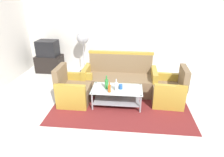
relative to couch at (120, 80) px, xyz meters
The scene contains 14 objects.
ground_plane 1.45m from the couch, 85.61° to the right, with size 14.00×14.00×0.00m, color silver.
wall_back 2.02m from the couch, 86.23° to the left, with size 6.52×0.19×2.80m.
rug 0.68m from the couch, 83.18° to the right, with size 2.98×2.00×0.01m, color maroon.
couch is the anchor object (origin of this frame).
armchair_left 1.20m from the couch, 147.04° to the right, with size 0.71×0.77×0.85m.
armchair_right 1.24m from the couch, 21.84° to the right, with size 0.73×0.79×0.85m.
coffee_table 0.70m from the couch, 91.04° to the right, with size 1.10×0.60×0.40m.
bottle_green 0.77m from the couch, 108.95° to the right, with size 0.08×0.08×0.30m.
bottle_orange 0.90m from the couch, 100.45° to the right, with size 0.06×0.06×0.23m.
bottle_clear 0.80m from the couch, 92.08° to the right, with size 0.06×0.06×0.26m.
cup 0.71m from the couch, 84.67° to the right, with size 0.08×0.08×0.10m, color #2659A5.
tv_stand 2.57m from the couch, 153.68° to the left, with size 0.80×0.50×0.52m, color black.
television 2.61m from the couch, 153.63° to the left, with size 0.62×0.48×0.48m.
pedestal_fan 1.83m from the couch, 135.10° to the left, with size 0.36×0.36×1.27m.
Camera 1 is at (0.14, -3.00, 2.30)m, focal length 30.74 mm.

